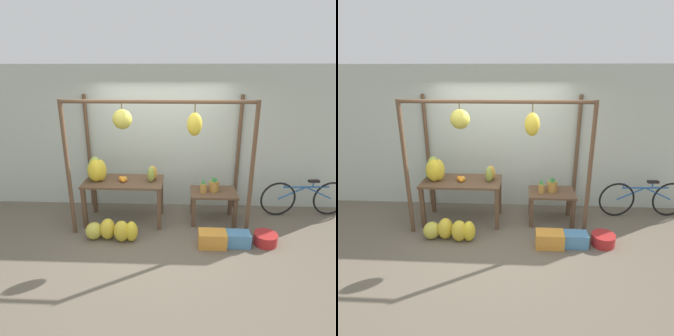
% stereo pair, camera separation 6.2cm
% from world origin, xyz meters
% --- Properties ---
extents(ground_plane, '(20.00, 20.00, 0.00)m').
position_xyz_m(ground_plane, '(0.00, 0.00, 0.00)').
color(ground_plane, '#665B4C').
extents(shop_wall_back, '(8.00, 0.08, 2.80)m').
position_xyz_m(shop_wall_back, '(0.00, 1.40, 1.40)').
color(shop_wall_back, '#B7C1B2').
rests_on(shop_wall_back, ground_plane).
extents(stall_awning, '(3.02, 1.28, 2.27)m').
position_xyz_m(stall_awning, '(-0.04, 0.46, 1.60)').
color(stall_awning, brown).
rests_on(stall_awning, ground_plane).
extents(display_table_main, '(1.41, 0.71, 0.80)m').
position_xyz_m(display_table_main, '(-0.67, 0.65, 0.67)').
color(display_table_main, brown).
rests_on(display_table_main, ground_plane).
extents(display_table_side, '(0.83, 0.58, 0.59)m').
position_xyz_m(display_table_side, '(0.96, 0.72, 0.46)').
color(display_table_side, brown).
rests_on(display_table_side, ground_plane).
extents(banana_pile_on_table, '(0.43, 0.38, 0.42)m').
position_xyz_m(banana_pile_on_table, '(-1.16, 0.65, 1.00)').
color(banana_pile_on_table, gold).
rests_on(banana_pile_on_table, display_table_main).
extents(orange_pile, '(0.17, 0.16, 0.09)m').
position_xyz_m(orange_pile, '(-0.68, 0.61, 0.84)').
color(orange_pile, orange).
rests_on(orange_pile, display_table_main).
extents(pineapple_cluster, '(0.35, 0.21, 0.29)m').
position_xyz_m(pineapple_cluster, '(0.92, 0.71, 0.71)').
color(pineapple_cluster, '#B27F38').
rests_on(pineapple_cluster, display_table_side).
extents(banana_pile_ground_left, '(0.58, 0.36, 0.36)m').
position_xyz_m(banana_pile_ground_left, '(-0.96, 0.01, 0.17)').
color(banana_pile_ground_left, gold).
rests_on(banana_pile_ground_left, ground_plane).
extents(banana_pile_ground_right, '(0.46, 0.31, 0.37)m').
position_xyz_m(banana_pile_ground_right, '(-0.53, -0.04, 0.18)').
color(banana_pile_ground_right, yellow).
rests_on(banana_pile_ground_right, ground_plane).
extents(fruit_crate_white, '(0.44, 0.27, 0.26)m').
position_xyz_m(fruit_crate_white, '(0.87, -0.13, 0.13)').
color(fruit_crate_white, orange).
rests_on(fruit_crate_white, ground_plane).
extents(blue_bucket, '(0.38, 0.38, 0.18)m').
position_xyz_m(blue_bucket, '(1.74, -0.03, 0.09)').
color(blue_bucket, '#AD2323').
rests_on(blue_bucket, ground_plane).
extents(parked_bicycle, '(1.71, 0.15, 0.73)m').
position_xyz_m(parked_bicycle, '(2.75, 1.00, 0.36)').
color(parked_bicycle, black).
rests_on(parked_bicycle, ground_plane).
extents(papaya_pile, '(0.23, 0.29, 0.28)m').
position_xyz_m(papaya_pile, '(-0.16, 0.67, 0.94)').
color(papaya_pile, '#93A33D').
rests_on(papaya_pile, display_table_main).
extents(fruit_crate_purple, '(0.40, 0.24, 0.23)m').
position_xyz_m(fruit_crate_purple, '(1.27, -0.09, 0.12)').
color(fruit_crate_purple, '#4C84B2').
rests_on(fruit_crate_purple, ground_plane).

